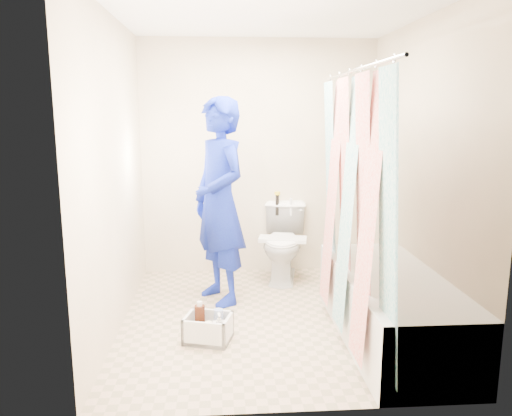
{
  "coord_description": "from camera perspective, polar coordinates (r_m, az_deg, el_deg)",
  "views": [
    {
      "loc": [
        -0.39,
        -3.84,
        1.68
      ],
      "look_at": [
        -0.1,
        0.26,
        0.88
      ],
      "focal_mm": 35.0,
      "sensor_mm": 36.0,
      "label": 1
    }
  ],
  "objects": [
    {
      "name": "floor",
      "position": [
        4.21,
        1.66,
        -12.54
      ],
      "size": [
        2.6,
        2.6,
        0.0
      ],
      "primitive_type": "plane",
      "color": "tan",
      "rests_on": "ground"
    },
    {
      "name": "ceiling",
      "position": [
        3.92,
        1.87,
        21.57
      ],
      "size": [
        2.4,
        2.6,
        0.02
      ],
      "primitive_type": "cube",
      "color": "white",
      "rests_on": "wall_back"
    },
    {
      "name": "wall_back",
      "position": [
        5.17,
        0.31,
        5.67
      ],
      "size": [
        2.4,
        0.02,
        2.4
      ],
      "primitive_type": "cube",
      "color": "beige",
      "rests_on": "ground"
    },
    {
      "name": "wall_front",
      "position": [
        2.61,
        4.6,
        0.4
      ],
      "size": [
        2.4,
        0.02,
        2.4
      ],
      "primitive_type": "cube",
      "color": "beige",
      "rests_on": "ground"
    },
    {
      "name": "wall_left",
      "position": [
        3.95,
        -15.87,
        3.61
      ],
      "size": [
        0.02,
        2.6,
        2.4
      ],
      "primitive_type": "cube",
      "color": "beige",
      "rests_on": "ground"
    },
    {
      "name": "wall_right",
      "position": [
        4.18,
        18.39,
        3.85
      ],
      "size": [
        0.02,
        2.6,
        2.4
      ],
      "primitive_type": "cube",
      "color": "beige",
      "rests_on": "ground"
    },
    {
      "name": "bathtub",
      "position": [
        3.89,
        15.09,
        -10.65
      ],
      "size": [
        0.7,
        1.75,
        0.5
      ],
      "color": "white",
      "rests_on": "ground"
    },
    {
      "name": "curtain_rod",
      "position": [
        3.54,
        11.25,
        15.18
      ],
      "size": [
        0.02,
        1.9,
        0.02
      ],
      "primitive_type": "cylinder",
      "rotation": [
        1.57,
        0.0,
        0.0
      ],
      "color": "silver",
      "rests_on": "wall_back"
    },
    {
      "name": "shower_curtain",
      "position": [
        3.59,
        10.7,
        0.23
      ],
      "size": [
        0.06,
        1.75,
        1.8
      ],
      "primitive_type": "cube",
      "color": "white",
      "rests_on": "curtain_rod"
    },
    {
      "name": "toilet",
      "position": [
        5.05,
        3.16,
        -3.95
      ],
      "size": [
        0.55,
        0.81,
        0.76
      ],
      "primitive_type": "imported",
      "rotation": [
        0.0,
        0.0,
        -0.19
      ],
      "color": "white",
      "rests_on": "ground"
    },
    {
      "name": "tank_lid",
      "position": [
        4.92,
        3.07,
        -3.58
      ],
      "size": [
        0.49,
        0.29,
        0.04
      ],
      "primitive_type": "cube",
      "rotation": [
        0.0,
        0.0,
        -0.19
      ],
      "color": "white",
      "rests_on": "toilet"
    },
    {
      "name": "tank_internals",
      "position": [
        5.17,
        2.86,
        0.58
      ],
      "size": [
        0.18,
        0.07,
        0.25
      ],
      "color": "black",
      "rests_on": "toilet"
    },
    {
      "name": "plumber",
      "position": [
        4.37,
        -4.21,
        0.72
      ],
      "size": [
        0.7,
        0.79,
        1.81
      ],
      "primitive_type": "imported",
      "rotation": [
        0.0,
        0.0,
        -1.07
      ],
      "color": "navy",
      "rests_on": "ground"
    },
    {
      "name": "cleaning_caddy",
      "position": [
        3.81,
        -5.35,
        -13.64
      ],
      "size": [
        0.39,
        0.34,
        0.25
      ],
      "rotation": [
        0.0,
        0.0,
        -0.28
      ],
      "color": "silver",
      "rests_on": "ground"
    }
  ]
}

